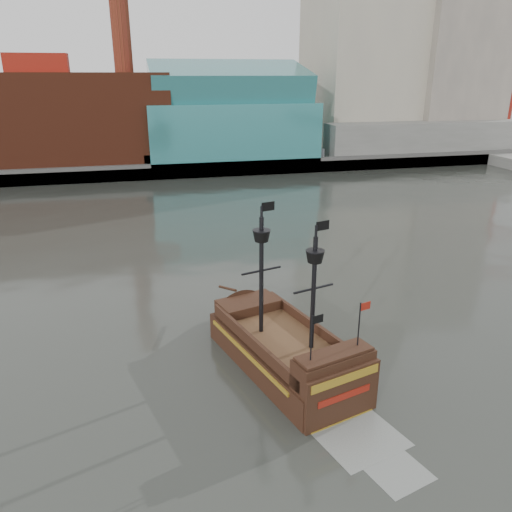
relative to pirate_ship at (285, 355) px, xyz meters
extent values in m
plane|color=#292B25|center=(0.00, -2.16, -0.98)|extent=(400.00, 400.00, 0.00)
cube|color=slate|center=(0.00, 89.84, 0.02)|extent=(220.00, 60.00, 2.00)
cube|color=#4C4C49|center=(0.00, 60.34, 0.32)|extent=(220.00, 1.00, 2.60)
cube|color=maroon|center=(-22.00, 69.84, 8.52)|extent=(42.00, 18.00, 15.00)
cube|color=teal|center=(10.00, 67.84, 6.02)|extent=(30.00, 16.00, 10.00)
cube|color=#B5AD96|center=(40.00, 77.84, 24.02)|extent=(20.00, 22.00, 46.00)
cube|color=gray|center=(58.00, 73.84, 20.02)|extent=(18.00, 18.00, 38.00)
cube|color=#B5AD96|center=(50.00, 94.84, 27.02)|extent=(24.00, 20.00, 52.00)
cube|color=slate|center=(48.00, 63.84, 4.02)|extent=(40.00, 6.00, 6.00)
cylinder|color=maroon|center=(-8.00, 71.84, 27.02)|extent=(3.20, 3.20, 22.00)
cube|color=teal|center=(10.00, 67.84, 14.02)|extent=(28.00, 14.94, 8.78)
cube|color=slate|center=(78.00, 79.84, 2.52)|extent=(4.00, 4.00, 3.00)
cylinder|color=#A5261B|center=(78.00, 79.84, 17.02)|extent=(1.40, 1.40, 32.00)
cube|color=slate|center=(88.00, 89.84, 2.52)|extent=(4.00, 4.00, 3.00)
cube|color=#A5261B|center=(85.00, 89.84, 26.02)|extent=(5.00, 2.50, 2.50)
cube|color=black|center=(-0.07, 0.25, -0.42)|extent=(7.36, 11.91, 2.40)
cube|color=#4F341D|center=(-0.07, 0.25, 0.92)|extent=(6.63, 10.72, 0.28)
cube|color=black|center=(-1.23, 4.53, 1.24)|extent=(4.37, 3.17, 0.92)
cube|color=black|center=(1.19, -4.39, 1.61)|extent=(4.62, 2.58, 1.66)
cube|color=black|center=(1.41, -5.21, 0.13)|extent=(4.43, 1.41, 3.70)
cube|color=olive|center=(1.45, -5.34, 1.61)|extent=(4.03, 1.16, 0.46)
cube|color=maroon|center=(1.45, -5.34, 0.59)|extent=(3.14, 0.92, 0.37)
cylinder|color=black|center=(-1.14, 1.39, 4.66)|extent=(0.32, 0.32, 7.21)
cylinder|color=black|center=(1.17, -1.14, 4.38)|extent=(0.32, 0.32, 6.65)
cone|color=black|center=(-1.14, 1.39, 7.15)|extent=(1.25, 1.25, 0.65)
cone|color=black|center=(1.17, -1.14, 6.60)|extent=(1.25, 1.25, 0.65)
cube|color=black|center=(-0.74, 1.50, 8.82)|extent=(0.81, 0.24, 0.51)
cube|color=black|center=(1.57, -1.03, 8.26)|extent=(0.81, 0.24, 0.51)
cube|color=gray|center=(1.82, -6.71, -0.97)|extent=(4.66, 4.24, 0.01)
camera|label=1|loc=(-7.93, -24.74, 15.82)|focal=35.00mm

